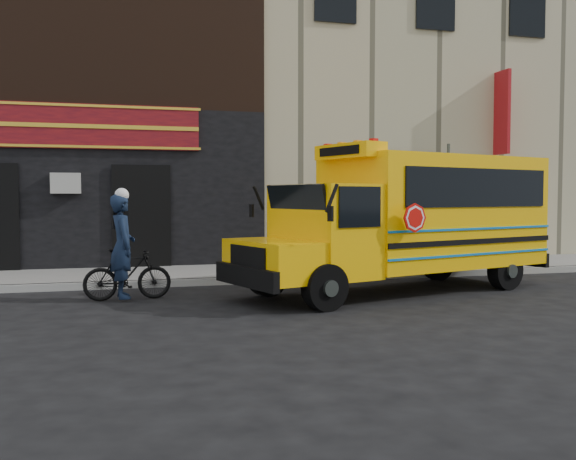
% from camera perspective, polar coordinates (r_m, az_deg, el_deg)
% --- Properties ---
extents(ground, '(120.00, 120.00, 0.00)m').
position_cam_1_polar(ground, '(12.04, 3.81, -6.22)').
color(ground, black).
rests_on(ground, ground).
extents(curb, '(40.00, 0.20, 0.15)m').
position_cam_1_polar(curb, '(14.48, 0.44, -4.35)').
color(curb, '#9B9B95').
rests_on(curb, ground).
extents(sidewalk, '(40.00, 3.00, 0.15)m').
position_cam_1_polar(sidewalk, '(15.92, -1.02, -3.68)').
color(sidewalk, slate).
rests_on(sidewalk, ground).
extents(building, '(20.00, 10.70, 12.00)m').
position_cam_1_polar(building, '(22.42, -5.27, 13.78)').
color(building, tan).
rests_on(building, sidewalk).
extents(school_bus, '(7.22, 4.08, 2.92)m').
position_cam_1_polar(school_bus, '(13.28, 10.85, 1.14)').
color(school_bus, black).
rests_on(school_bus, ground).
extents(sign_pole, '(0.12, 0.27, 3.17)m').
position_cam_1_polar(sign_pole, '(15.62, 14.03, 2.24)').
color(sign_pole, '#373D39').
rests_on(sign_pole, ground).
extents(bicycle, '(1.63, 0.56, 0.96)m').
position_cam_1_polar(bicycle, '(12.32, -14.08, -3.83)').
color(bicycle, black).
rests_on(bicycle, ground).
extents(cyclist, '(0.55, 0.75, 1.92)m').
position_cam_1_polar(cyclist, '(12.23, -14.50, -1.63)').
color(cyclist, '#111D34').
rests_on(cyclist, ground).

